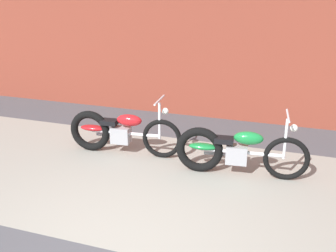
{
  "coord_description": "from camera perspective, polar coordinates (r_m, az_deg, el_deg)",
  "views": [
    {
      "loc": [
        1.82,
        -3.3,
        2.77
      ],
      "look_at": [
        -0.05,
        2.11,
        0.75
      ],
      "focal_mm": 42.7,
      "sensor_mm": 36.0,
      "label": 1
    }
  ],
  "objects": [
    {
      "name": "sidewalk_slab",
      "position": [
        6.04,
        -0.69,
        -7.84
      ],
      "size": [
        36.0,
        3.5,
        0.01
      ],
      "primitive_type": "cube",
      "color": "gray",
      "rests_on": "ground"
    },
    {
      "name": "ground_plane",
      "position": [
        4.67,
        -8.27,
        -17.14
      ],
      "size": [
        80.0,
        80.0,
        0.0
      ],
      "primitive_type": "plane",
      "color": "#47474C"
    },
    {
      "name": "motorcycle_green",
      "position": [
        6.16,
        9.07,
        -3.46
      ],
      "size": [
        2.0,
        0.58,
        1.03
      ],
      "rotation": [
        0.0,
        0.0,
        0.11
      ],
      "color": "black",
      "rests_on": "ground"
    },
    {
      "name": "motorcycle_red",
      "position": [
        6.92,
        -7.35,
        -0.77
      ],
      "size": [
        2.01,
        0.58,
        1.03
      ],
      "rotation": [
        0.0,
        0.0,
        0.09
      ],
      "color": "black",
      "rests_on": "ground"
    }
  ]
}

